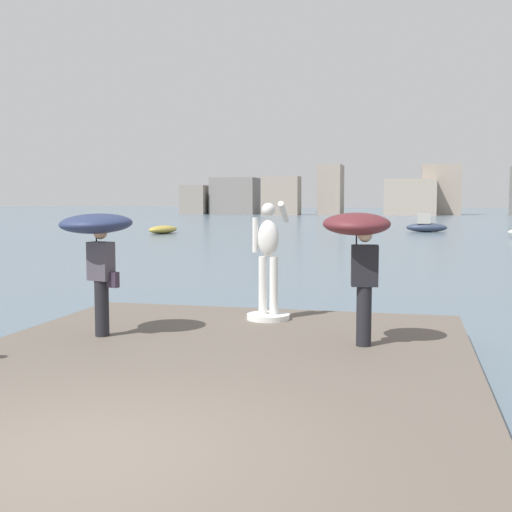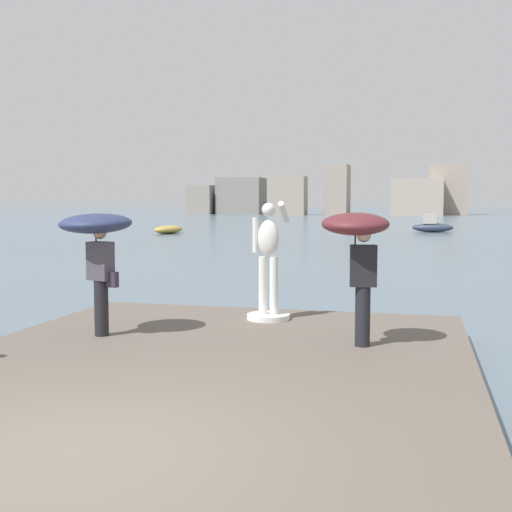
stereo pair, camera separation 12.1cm
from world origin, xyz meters
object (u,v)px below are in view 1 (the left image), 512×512
at_px(statue_white_figure, 268,269).
at_px(boat_far, 426,226).
at_px(onlooker_right, 359,239).
at_px(boat_leftward, 163,229).
at_px(onlooker_left, 97,235).

relative_size(statue_white_figure, boat_far, 0.65).
height_order(onlooker_right, boat_far, onlooker_right).
xyz_separation_m(onlooker_right, boat_leftward, (-17.73, 37.16, -1.65)).
xyz_separation_m(onlooker_left, boat_leftward, (-13.70, 37.37, -1.67)).
bearing_deg(boat_leftward, boat_far, 19.67).
bearing_deg(onlooker_right, onlooker_left, -176.96).
height_order(onlooker_left, boat_far, onlooker_left).
relative_size(statue_white_figure, onlooker_left, 1.09).
bearing_deg(onlooker_left, onlooker_right, 3.04).
height_order(statue_white_figure, boat_far, statue_white_figure).
distance_m(boat_far, boat_leftward, 20.89).
bearing_deg(statue_white_figure, boat_leftward, 114.33).
xyz_separation_m(onlooker_left, boat_far, (5.97, 44.40, -1.47)).
height_order(onlooker_left, onlooker_right, onlooker_right).
distance_m(onlooker_right, boat_leftward, 41.20).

